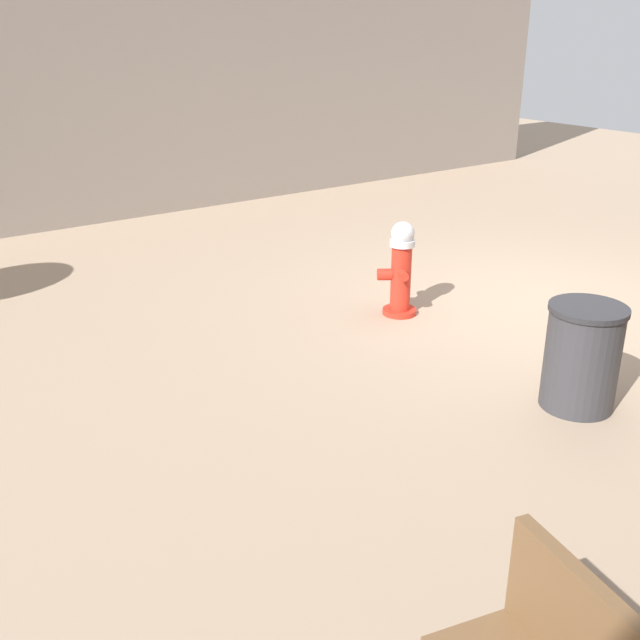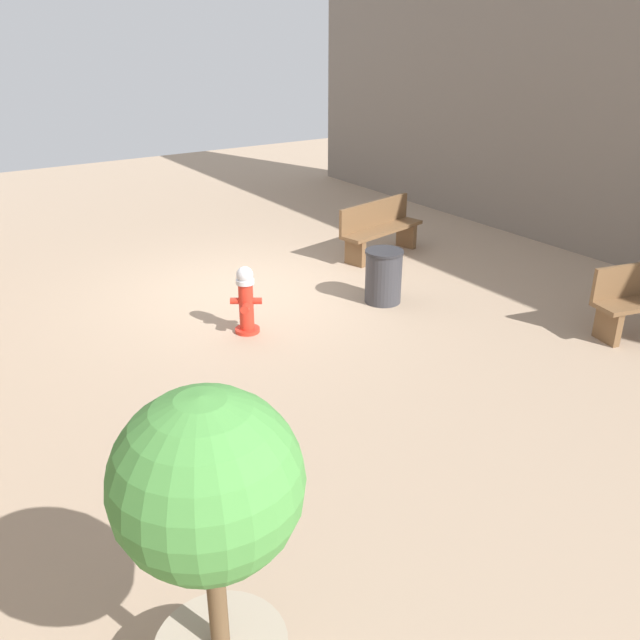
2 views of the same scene
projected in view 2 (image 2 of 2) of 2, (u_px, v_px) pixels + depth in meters
name	position (u px, v px, depth m)	size (l,w,h in m)	color
ground_plane	(248.00, 291.00, 10.33)	(23.40, 23.40, 0.00)	tan
fire_hydrant	(246.00, 300.00, 8.76)	(0.40, 0.39, 0.92)	red
bench_near	(379.00, 228.00, 11.73)	(1.81, 0.79, 0.95)	brown
planter_tree	(211.00, 529.00, 3.55)	(1.02, 1.02, 2.14)	tan
trash_bin	(383.00, 276.00, 9.77)	(0.56, 0.56, 0.79)	#38383D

